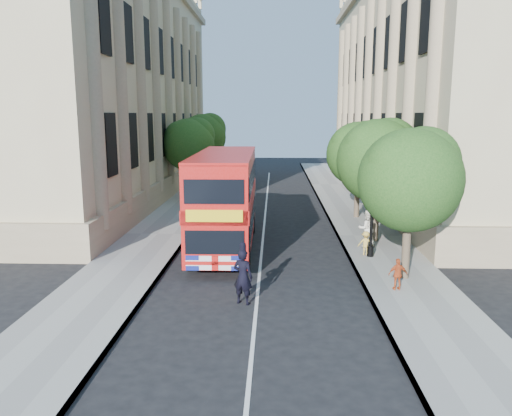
# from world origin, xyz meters

# --- Properties ---
(ground) EXTENTS (120.00, 120.00, 0.00)m
(ground) POSITION_xyz_m (0.00, 0.00, 0.00)
(ground) COLOR black
(ground) RESTS_ON ground
(pavement_right) EXTENTS (3.50, 80.00, 0.12)m
(pavement_right) POSITION_xyz_m (5.75, 10.00, 0.06)
(pavement_right) COLOR gray
(pavement_right) RESTS_ON ground
(pavement_left) EXTENTS (3.50, 80.00, 0.12)m
(pavement_left) POSITION_xyz_m (-5.75, 10.00, 0.06)
(pavement_left) COLOR gray
(pavement_left) RESTS_ON ground
(building_right) EXTENTS (12.00, 38.00, 18.00)m
(building_right) POSITION_xyz_m (13.80, 24.00, 9.00)
(building_right) COLOR tan
(building_right) RESTS_ON ground
(building_left) EXTENTS (12.00, 38.00, 18.00)m
(building_left) POSITION_xyz_m (-13.80, 24.00, 9.00)
(building_left) COLOR tan
(building_left) RESTS_ON ground
(tree_right_near) EXTENTS (4.00, 4.00, 6.08)m
(tree_right_near) POSITION_xyz_m (5.84, 3.03, 4.25)
(tree_right_near) COLOR #473828
(tree_right_near) RESTS_ON ground
(tree_right_mid) EXTENTS (4.20, 4.20, 6.37)m
(tree_right_mid) POSITION_xyz_m (5.84, 9.03, 4.45)
(tree_right_mid) COLOR #473828
(tree_right_mid) RESTS_ON ground
(tree_right_far) EXTENTS (4.00, 4.00, 6.15)m
(tree_right_far) POSITION_xyz_m (5.84, 15.03, 4.31)
(tree_right_far) COLOR #473828
(tree_right_far) RESTS_ON ground
(tree_left_far) EXTENTS (4.00, 4.00, 6.30)m
(tree_left_far) POSITION_xyz_m (-5.96, 22.03, 4.44)
(tree_left_far) COLOR #473828
(tree_left_far) RESTS_ON ground
(tree_left_back) EXTENTS (4.20, 4.20, 6.65)m
(tree_left_back) POSITION_xyz_m (-5.96, 30.03, 4.71)
(tree_left_back) COLOR #473828
(tree_left_back) RESTS_ON ground
(lamp_post) EXTENTS (0.32, 0.32, 5.16)m
(lamp_post) POSITION_xyz_m (5.00, 6.00, 2.51)
(lamp_post) COLOR black
(lamp_post) RESTS_ON pavement_right
(double_decker_bus) EXTENTS (2.81, 10.04, 4.62)m
(double_decker_bus) POSITION_xyz_m (-1.78, 7.49, 2.55)
(double_decker_bus) COLOR #B6100C
(double_decker_bus) RESTS_ON ground
(box_van) EXTENTS (2.55, 5.45, 3.03)m
(box_van) POSITION_xyz_m (-2.57, 14.93, 1.48)
(box_van) COLOR black
(box_van) RESTS_ON ground
(police_constable) EXTENTS (0.84, 0.71, 1.97)m
(police_constable) POSITION_xyz_m (-0.47, 0.29, 0.98)
(police_constable) COLOR black
(police_constable) RESTS_ON ground
(woman_pedestrian) EXTENTS (0.97, 0.81, 1.82)m
(woman_pedestrian) POSITION_xyz_m (5.13, 7.75, 1.03)
(woman_pedestrian) COLOR white
(woman_pedestrian) RESTS_ON pavement_right
(child_a) EXTENTS (0.72, 0.35, 1.20)m
(child_a) POSITION_xyz_m (5.17, 1.58, 0.72)
(child_a) COLOR #C34D22
(child_a) RESTS_ON pavement_right
(child_b) EXTENTS (0.80, 0.58, 1.11)m
(child_b) POSITION_xyz_m (4.82, 6.24, 0.68)
(child_b) COLOR gold
(child_b) RESTS_ON pavement_right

